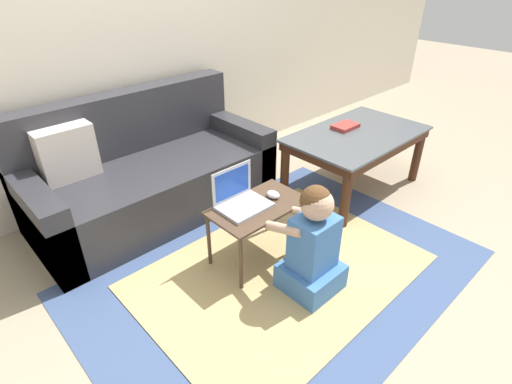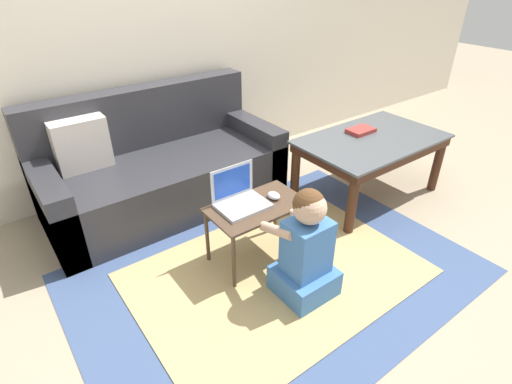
{
  "view_description": "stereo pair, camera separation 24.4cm",
  "coord_description": "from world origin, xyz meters",
  "px_view_note": "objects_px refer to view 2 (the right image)",
  "views": [
    {
      "loc": [
        -1.47,
        -1.42,
        1.72
      ],
      "look_at": [
        -0.03,
        0.11,
        0.46
      ],
      "focal_mm": 28.0,
      "sensor_mm": 36.0,
      "label": 1
    },
    {
      "loc": [
        -1.28,
        -1.58,
        1.72
      ],
      "look_at": [
        -0.03,
        0.11,
        0.46
      ],
      "focal_mm": 28.0,
      "sensor_mm": 36.0,
      "label": 2
    }
  ],
  "objects_px": {
    "couch": "(160,169)",
    "laptop_desk": "(257,212)",
    "laptop": "(240,200)",
    "person_seated": "(306,250)",
    "book_on_table": "(361,130)",
    "computer_mouse": "(274,196)",
    "coffee_table": "(371,146)"
  },
  "relations": [
    {
      "from": "computer_mouse",
      "to": "person_seated",
      "type": "relative_size",
      "value": 0.14
    },
    {
      "from": "couch",
      "to": "laptop",
      "type": "xyz_separation_m",
      "value": [
        0.11,
        -0.93,
        0.15
      ]
    },
    {
      "from": "person_seated",
      "to": "book_on_table",
      "type": "bearing_deg",
      "value": 29.22
    },
    {
      "from": "laptop",
      "to": "person_seated",
      "type": "bearing_deg",
      "value": -76.93
    },
    {
      "from": "coffee_table",
      "to": "laptop_desk",
      "type": "xyz_separation_m",
      "value": [
        -1.2,
        -0.12,
        -0.08
      ]
    },
    {
      "from": "computer_mouse",
      "to": "person_seated",
      "type": "distance_m",
      "value": 0.44
    },
    {
      "from": "laptop",
      "to": "computer_mouse",
      "type": "relative_size",
      "value": 3.21
    },
    {
      "from": "laptop_desk",
      "to": "book_on_table",
      "type": "height_order",
      "value": "book_on_table"
    },
    {
      "from": "laptop_desk",
      "to": "book_on_table",
      "type": "distance_m",
      "value": 1.25
    },
    {
      "from": "coffee_table",
      "to": "laptop_desk",
      "type": "relative_size",
      "value": 1.9
    },
    {
      "from": "book_on_table",
      "to": "laptop_desk",
      "type": "bearing_deg",
      "value": -168.45
    },
    {
      "from": "couch",
      "to": "laptop",
      "type": "relative_size",
      "value": 5.91
    },
    {
      "from": "person_seated",
      "to": "laptop_desk",
      "type": "bearing_deg",
      "value": 94.32
    },
    {
      "from": "computer_mouse",
      "to": "laptop",
      "type": "bearing_deg",
      "value": 164.82
    },
    {
      "from": "coffee_table",
      "to": "laptop_desk",
      "type": "distance_m",
      "value": 1.21
    },
    {
      "from": "person_seated",
      "to": "coffee_table",
      "type": "bearing_deg",
      "value": 24.45
    },
    {
      "from": "laptop_desk",
      "to": "computer_mouse",
      "type": "bearing_deg",
      "value": 1.21
    },
    {
      "from": "coffee_table",
      "to": "book_on_table",
      "type": "bearing_deg",
      "value": 84.05
    },
    {
      "from": "coffee_table",
      "to": "laptop",
      "type": "xyz_separation_m",
      "value": [
        -1.28,
        -0.06,
        0.01
      ]
    },
    {
      "from": "laptop",
      "to": "computer_mouse",
      "type": "height_order",
      "value": "laptop"
    },
    {
      "from": "computer_mouse",
      "to": "laptop_desk",
      "type": "bearing_deg",
      "value": -178.79
    },
    {
      "from": "computer_mouse",
      "to": "book_on_table",
      "type": "height_order",
      "value": "book_on_table"
    },
    {
      "from": "laptop",
      "to": "computer_mouse",
      "type": "xyz_separation_m",
      "value": [
        0.21,
        -0.06,
        -0.02
      ]
    },
    {
      "from": "person_seated",
      "to": "book_on_table",
      "type": "xyz_separation_m",
      "value": [
        1.18,
        0.66,
        0.2
      ]
    },
    {
      "from": "couch",
      "to": "laptop_desk",
      "type": "relative_size",
      "value": 2.96
    },
    {
      "from": "laptop_desk",
      "to": "computer_mouse",
      "type": "distance_m",
      "value": 0.15
    },
    {
      "from": "laptop",
      "to": "computer_mouse",
      "type": "bearing_deg",
      "value": -15.18
    },
    {
      "from": "laptop_desk",
      "to": "couch",
      "type": "bearing_deg",
      "value": 100.94
    },
    {
      "from": "person_seated",
      "to": "couch",
      "type": "bearing_deg",
      "value": 99.01
    },
    {
      "from": "laptop",
      "to": "person_seated",
      "type": "height_order",
      "value": "person_seated"
    },
    {
      "from": "couch",
      "to": "laptop",
      "type": "height_order",
      "value": "couch"
    },
    {
      "from": "coffee_table",
      "to": "person_seated",
      "type": "bearing_deg",
      "value": -155.55
    }
  ]
}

